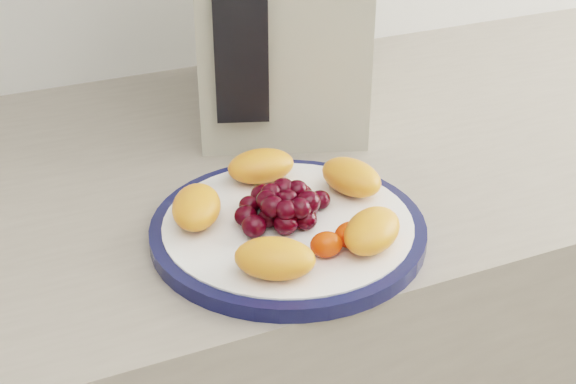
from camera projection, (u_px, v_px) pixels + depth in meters
name	position (u px, v px, depth m)	size (l,w,h in m)	color
plate_rim	(288.00, 230.00, 0.78)	(0.27, 0.27, 0.01)	#0F1338
plate_face	(288.00, 229.00, 0.78)	(0.24, 0.24, 0.02)	white
appliance_panel	(240.00, 9.00, 0.84)	(0.06, 0.02, 0.25)	black
fruit_plate	(290.00, 207.00, 0.76)	(0.23, 0.23, 0.04)	orange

